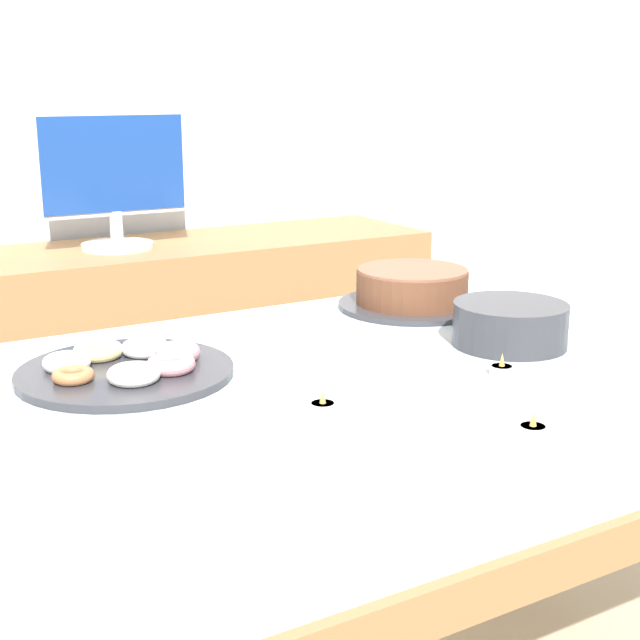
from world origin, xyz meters
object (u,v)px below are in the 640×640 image
(plate_stack, at_px, (510,324))
(tealight_right_edge, at_px, (323,407))
(computer_monitor, at_px, (114,181))
(tealight_near_cakes, at_px, (533,430))
(cake_chocolate_round, at_px, (412,290))
(tealight_near_front, at_px, (502,369))
(pastry_platter, at_px, (126,367))

(plate_stack, relative_size, tealight_right_edge, 5.25)
(computer_monitor, relative_size, tealight_near_cakes, 10.60)
(cake_chocolate_round, bearing_deg, plate_stack, -92.31)
(computer_monitor, xyz_separation_m, tealight_near_cakes, (0.06, -1.59, -0.20))
(tealight_near_front, bearing_deg, computer_monitor, 98.68)
(tealight_right_edge, bearing_deg, tealight_near_front, 0.32)
(tealight_near_front, height_order, tealight_right_edge, same)
(pastry_platter, height_order, plate_stack, plate_stack)
(pastry_platter, distance_m, plate_stack, 0.69)
(pastry_platter, xyz_separation_m, tealight_near_cakes, (0.39, -0.54, -0.00))
(computer_monitor, height_order, tealight_right_edge, computer_monitor)
(tealight_near_front, relative_size, tealight_right_edge, 1.00)
(tealight_near_cakes, bearing_deg, tealight_right_edge, 132.09)
(cake_chocolate_round, distance_m, tealight_near_front, 0.47)
(tealight_near_front, xyz_separation_m, tealight_right_edge, (-0.35, -0.00, 0.00))
(tealight_near_front, height_order, tealight_near_cakes, same)
(cake_chocolate_round, distance_m, tealight_near_cakes, 0.73)
(pastry_platter, height_order, tealight_near_front, pastry_platter)
(tealight_near_cakes, bearing_deg, pastry_platter, 126.13)
(cake_chocolate_round, xyz_separation_m, tealight_right_edge, (-0.49, -0.45, -0.03))
(plate_stack, xyz_separation_m, tealight_near_cakes, (-0.27, -0.35, -0.03))
(computer_monitor, bearing_deg, pastry_platter, -107.39)
(cake_chocolate_round, height_order, plate_stack, cake_chocolate_round)
(computer_monitor, bearing_deg, tealight_near_front, -81.32)
(computer_monitor, distance_m, tealight_near_cakes, 1.60)
(plate_stack, bearing_deg, pastry_platter, 164.36)
(pastry_platter, distance_m, tealight_near_cakes, 0.67)
(cake_chocolate_round, relative_size, pastry_platter, 0.89)
(cake_chocolate_round, height_order, tealight_near_front, cake_chocolate_round)
(computer_monitor, distance_m, cake_chocolate_round, 0.99)
(tealight_near_front, bearing_deg, tealight_right_edge, -179.68)
(computer_monitor, xyz_separation_m, plate_stack, (0.34, -1.24, -0.17))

